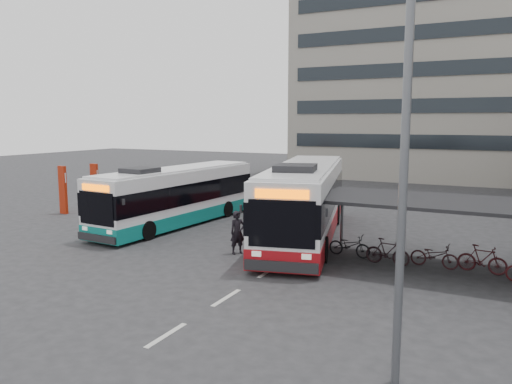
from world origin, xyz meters
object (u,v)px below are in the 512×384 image
at_px(bus_main, 305,202).
at_px(pedestrian, 237,232).
at_px(bus_teal, 177,196).
at_px(lamp_post, 399,144).

distance_m(bus_main, pedestrian, 4.13).
height_order(bus_main, pedestrian, bus_main).
height_order(bus_teal, pedestrian, bus_teal).
xyz_separation_m(bus_main, bus_teal, (-6.97, -0.15, -0.22)).
relative_size(bus_main, bus_teal, 1.16).
height_order(bus_teal, lamp_post, lamp_post).
relative_size(bus_teal, pedestrian, 6.19).
bearing_deg(bus_teal, bus_main, 4.96).
height_order(pedestrian, lamp_post, lamp_post).
bearing_deg(bus_teal, lamp_post, -36.07).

